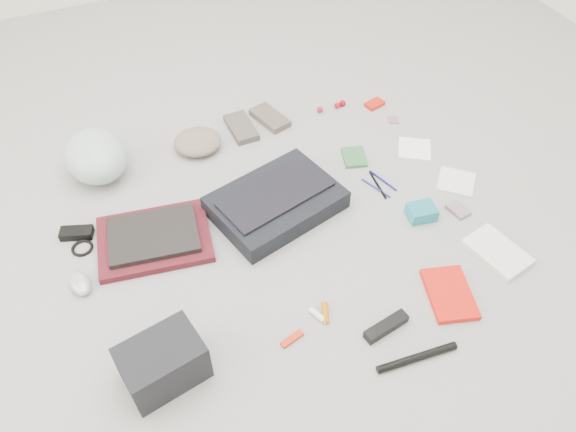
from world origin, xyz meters
name	(u,v)px	position (x,y,z in m)	size (l,w,h in m)	color
ground_plane	(288,225)	(0.00, 0.00, 0.00)	(4.00, 4.00, 0.00)	gray
messenger_bag	(276,202)	(-0.01, 0.09, 0.04)	(0.45, 0.32, 0.07)	black
bag_flap	(276,194)	(-0.01, 0.09, 0.08)	(0.41, 0.19, 0.01)	black
laptop_sleeve	(154,239)	(-0.46, 0.11, 0.01)	(0.39, 0.29, 0.03)	#52121A
laptop	(153,235)	(-0.46, 0.11, 0.04)	(0.31, 0.22, 0.02)	black
bike_helmet	(96,156)	(-0.57, 0.55, 0.09)	(0.23, 0.29, 0.18)	silver
beanie	(198,142)	(-0.17, 0.54, 0.03)	(0.19, 0.18, 0.07)	#806B5D
mitten_left	(241,128)	(0.03, 0.58, 0.01)	(0.10, 0.19, 0.03)	#524A44
mitten_right	(270,118)	(0.17, 0.60, 0.01)	(0.09, 0.19, 0.03)	brown
power_brick	(77,233)	(-0.71, 0.25, 0.02)	(0.11, 0.05, 0.03)	black
cable_coil	(82,248)	(-0.70, 0.18, 0.01)	(0.08, 0.08, 0.01)	black
mouse	(80,283)	(-0.73, 0.01, 0.02)	(0.06, 0.11, 0.04)	#A9A9B1
camera_bag	(163,363)	(-0.55, -0.40, 0.07)	(0.23, 0.16, 0.15)	black
multitool	(292,339)	(-0.17, -0.44, 0.01)	(0.08, 0.02, 0.01)	red
toiletry_tube_white	(319,316)	(-0.06, -0.40, 0.01)	(0.02, 0.02, 0.07)	white
toiletry_tube_orange	(325,313)	(-0.04, -0.40, 0.01)	(0.02, 0.02, 0.07)	#C15E04
u_lock	(386,327)	(0.11, -0.52, 0.02)	(0.15, 0.04, 0.03)	black
bike_pump	(417,357)	(0.14, -0.64, 0.01)	(0.02, 0.02, 0.26)	black
book_red	(449,294)	(0.36, -0.49, 0.01)	(0.14, 0.21, 0.02)	red
book_white	(497,252)	(0.61, -0.40, 0.01)	(0.14, 0.21, 0.02)	silver
notepad	(354,157)	(0.39, 0.23, 0.01)	(0.09, 0.12, 0.01)	#316535
pen_blue	(376,188)	(0.39, 0.04, 0.00)	(0.01, 0.01, 0.14)	navy
pen_black	(378,185)	(0.40, 0.06, 0.00)	(0.01, 0.01, 0.16)	black
pen_navy	(383,181)	(0.43, 0.07, 0.00)	(0.01, 0.01, 0.14)	#0C0B70
accordion_wallet	(421,212)	(0.47, -0.15, 0.02)	(0.10, 0.08, 0.05)	teal
card_deck	(458,210)	(0.61, -0.18, 0.01)	(0.06, 0.08, 0.02)	gray
napkin_top	(415,149)	(0.65, 0.18, 0.00)	(0.13, 0.13, 0.01)	white
napkin_bottom	(456,182)	(0.69, -0.05, 0.00)	(0.14, 0.14, 0.01)	silver
lollipop_a	(320,109)	(0.39, 0.57, 0.01)	(0.03, 0.03, 0.03)	maroon
lollipop_b	(337,105)	(0.48, 0.57, 0.01)	(0.03, 0.03, 0.03)	#BA0714
lollipop_c	(343,103)	(0.51, 0.57, 0.01)	(0.03, 0.03, 0.03)	#9E010D
altoids_tin	(375,104)	(0.64, 0.52, 0.01)	(0.08, 0.05, 0.02)	red
stamp_sheet	(393,120)	(0.66, 0.39, 0.00)	(0.04, 0.05, 0.00)	gray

